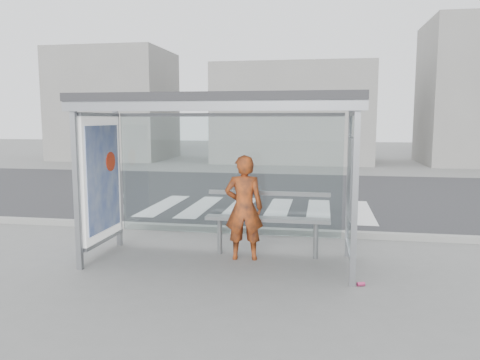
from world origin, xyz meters
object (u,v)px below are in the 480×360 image
Objects in this scene: bus_shelter at (197,136)px; soda_can at (361,284)px; person at (244,208)px; bench at (267,219)px.

bus_shelter is 39.90× the size of soda_can.
person is 0.48m from bench.
bus_shelter is 2.51× the size of person.
bus_shelter is at bearing 162.89° from soda_can.
bench is (0.35, 0.25, -0.23)m from person.
bench is 1.95m from soda_can.
bus_shelter reaches higher than bench.
bus_shelter reaches higher than person.
person reaches higher than soda_can.
soda_can is at bearing -40.12° from bench.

